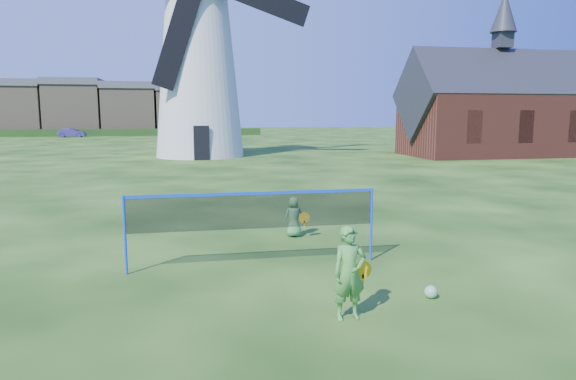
% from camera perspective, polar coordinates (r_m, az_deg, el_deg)
% --- Properties ---
extents(ground, '(220.00, 220.00, 0.00)m').
position_cam_1_polar(ground, '(10.67, -0.54, -8.42)').
color(ground, black).
rests_on(ground, ground).
extents(windmill, '(15.21, 6.32, 19.80)m').
position_cam_1_polar(windmill, '(38.34, -9.91, 13.63)').
color(windmill, silver).
rests_on(windmill, ground).
extents(chapel, '(14.03, 6.80, 11.87)m').
position_cam_1_polar(chapel, '(41.75, 22.32, 8.15)').
color(chapel, brown).
rests_on(chapel, ground).
extents(badminton_net, '(5.05, 0.05, 1.55)m').
position_cam_1_polar(badminton_net, '(10.35, -3.83, -2.46)').
color(badminton_net, blue).
rests_on(badminton_net, ground).
extents(player_girl, '(0.69, 0.38, 1.43)m').
position_cam_1_polar(player_girl, '(7.90, 6.82, -9.14)').
color(player_girl, '#4A993D').
rests_on(player_girl, ground).
extents(player_boy, '(0.62, 0.41, 1.02)m').
position_cam_1_polar(player_boy, '(13.03, 0.68, -2.99)').
color(player_boy, '#4A9952').
rests_on(player_boy, ground).
extents(play_ball, '(0.22, 0.22, 0.22)m').
position_cam_1_polar(play_ball, '(9.18, 15.56, -10.84)').
color(play_ball, green).
rests_on(play_ball, ground).
extents(terraced_houses, '(52.72, 8.40, 8.20)m').
position_cam_1_polar(terraced_houses, '(85.46, -27.83, 8.05)').
color(terraced_houses, '#8A785C').
rests_on(terraced_houses, ground).
extents(hedge, '(62.00, 0.80, 1.00)m').
position_cam_1_polar(hedge, '(78.69, -26.19, 5.69)').
color(hedge, '#193814').
rests_on(hedge, ground).
extents(car_right, '(3.53, 1.27, 1.16)m').
position_cam_1_polar(car_right, '(75.06, -22.85, 5.86)').
color(car_right, navy).
rests_on(car_right, ground).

